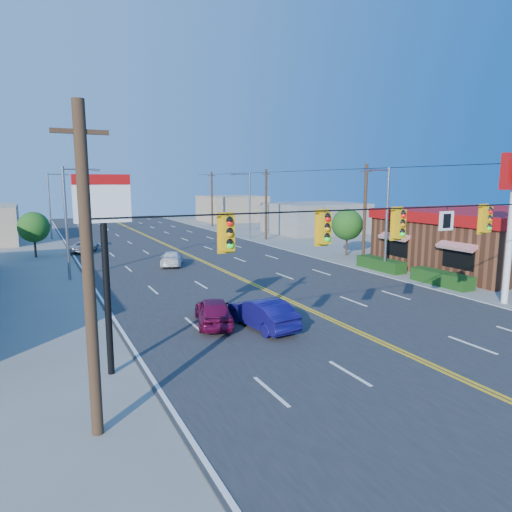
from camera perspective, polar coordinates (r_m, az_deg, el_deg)
name	(u,v)px	position (r m, az deg, el deg)	size (l,w,h in m)	color
ground	(415,359)	(19.54, 19.31, -12.11)	(160.00, 160.00, 0.00)	gray
road	(223,271)	(35.81, -4.15, -1.86)	(20.00, 120.00, 0.06)	#2D2D30
signal_span	(420,237)	(18.29, 19.87, 2.23)	(24.32, 0.34, 9.00)	#47301E
kfc	(487,238)	(41.52, 26.92, 1.97)	(16.30, 12.40, 4.70)	brown
pizza_hut_sign	(104,233)	(16.77, -18.49, 2.74)	(1.90, 0.30, 6.85)	black
streetlight_se	(385,214)	(35.91, 15.81, 5.06)	(2.55, 0.25, 8.00)	gray
streetlight_ne	(248,202)	(56.02, -0.98, 6.82)	(2.55, 0.25, 8.00)	gray
streetlight_sw	(69,217)	(34.69, -22.34, 4.58)	(2.55, 0.25, 8.00)	gray
streetlight_nw	(51,202)	(60.62, -24.23, 6.20)	(2.55, 0.25, 8.00)	gray
utility_pole_near	(365,214)	(39.86, 13.43, 5.10)	(0.28, 0.28, 8.40)	#47301E
utility_pole_mid	(266,205)	(54.88, 1.26, 6.44)	(0.28, 0.28, 8.40)	#47301E
utility_pole_far	(212,199)	(71.29, -5.53, 7.07)	(0.28, 0.28, 8.40)	#47301E
tree_kfc_rear	(347,225)	(43.88, 11.33, 3.88)	(2.94, 2.94, 4.41)	#47301E
tree_west	(34,227)	(46.71, -26.04, 3.26)	(2.80, 2.80, 4.20)	#47301E
bld_east_mid	(315,218)	(63.47, 7.44, 4.77)	(12.00, 10.00, 4.00)	gray
bld_east_far	(232,208)	(81.35, -3.04, 5.96)	(10.00, 10.00, 4.40)	tan
car_magenta	(214,312)	(22.40, -5.33, -7.00)	(1.62, 4.02, 1.37)	maroon
car_blue	(262,314)	(21.87, 0.78, -7.30)	(1.50, 4.31, 1.42)	navy
car_white	(172,259)	(38.41, -10.47, -0.38)	(1.66, 4.09, 1.19)	white
car_silver	(84,247)	(48.01, -20.65, 1.06)	(1.86, 4.04, 1.12)	#BCBDC2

